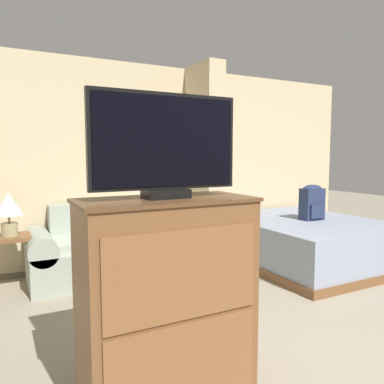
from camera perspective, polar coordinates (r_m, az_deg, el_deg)
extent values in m
cube|color=#CCB78E|center=(5.18, -4.45, 4.29)|extent=(6.28, 0.12, 2.60)
cube|color=#70644E|center=(5.30, -4.04, -9.59)|extent=(6.28, 0.02, 0.06)
cube|color=tan|center=(4.85, -12.47, 4.88)|extent=(0.53, 0.02, 0.44)
cube|color=#9E845B|center=(4.84, -12.43, 4.88)|extent=(0.46, 0.01, 0.37)
cube|color=#CCB78E|center=(5.01, 1.85, 4.26)|extent=(0.24, 0.67, 2.60)
cube|color=#99A393|center=(4.59, -10.70, -9.87)|extent=(1.53, 0.84, 0.40)
cube|color=#99A393|center=(4.80, -11.90, -4.05)|extent=(1.53, 0.20, 0.44)
cube|color=#99A393|center=(4.43, -22.07, -10.77)|extent=(0.27, 0.84, 0.40)
cylinder|color=#99A393|center=(4.37, -22.19, -7.49)|extent=(0.30, 0.84, 0.30)
cube|color=#99A393|center=(4.92, -0.53, -8.73)|extent=(0.27, 0.84, 0.40)
cylinder|color=#99A393|center=(4.86, -0.53, -5.76)|extent=(0.30, 0.84, 0.30)
cube|color=#AAB5A4|center=(4.39, -15.37, -7.32)|extent=(0.74, 0.60, 0.10)
cube|color=#AAB5A4|center=(4.61, -6.00, -6.54)|extent=(0.74, 0.60, 0.10)
cube|color=brown|center=(3.62, -5.93, -11.09)|extent=(0.63, 0.40, 0.04)
cylinder|color=brown|center=(3.45, -9.26, -15.47)|extent=(0.04, 0.04, 0.36)
cylinder|color=brown|center=(3.65, -0.81, -14.22)|extent=(0.04, 0.04, 0.36)
cylinder|color=brown|center=(3.74, -10.86, -13.80)|extent=(0.04, 0.04, 0.36)
cylinder|color=brown|center=(3.92, -2.99, -12.78)|extent=(0.04, 0.04, 0.36)
cube|color=brown|center=(4.34, -25.99, -6.29)|extent=(0.40, 0.40, 0.04)
cylinder|color=brown|center=(4.25, -23.40, -10.48)|extent=(0.04, 0.04, 0.55)
cylinder|color=brown|center=(4.58, -23.72, -9.33)|extent=(0.04, 0.04, 0.55)
cylinder|color=tan|center=(4.33, -26.04, -5.15)|extent=(0.16, 0.16, 0.14)
cylinder|color=tan|center=(4.31, -26.10, -3.71)|extent=(0.02, 0.02, 0.08)
cone|color=silver|center=(4.29, -26.19, -1.62)|extent=(0.29, 0.29, 0.24)
cube|color=brown|center=(2.22, -3.89, -16.59)|extent=(0.95, 0.45, 1.16)
cube|color=#54351E|center=(2.07, -4.00, -1.21)|extent=(0.97, 0.48, 0.02)
cube|color=brown|center=(1.94, -1.11, -12.56)|extent=(0.85, 0.01, 0.47)
cube|color=brown|center=(2.14, -1.08, -25.08)|extent=(0.85, 0.01, 0.47)
cube|color=black|center=(2.06, -4.01, -0.25)|extent=(0.24, 0.16, 0.05)
cube|color=black|center=(2.05, -4.06, 7.69)|extent=(0.85, 0.04, 0.52)
cube|color=black|center=(2.03, -3.79, 7.71)|extent=(0.81, 0.01, 0.48)
cube|color=brown|center=(5.24, 16.56, -9.77)|extent=(1.72, 2.07, 0.10)
cube|color=#8993A8|center=(5.17, 16.65, -6.66)|extent=(1.68, 2.03, 0.48)
cube|color=white|center=(5.72, 11.13, -3.41)|extent=(1.56, 0.36, 0.10)
cube|color=#232D4C|center=(5.12, 17.80, -1.76)|extent=(0.30, 0.17, 0.41)
cube|color=#232D4C|center=(5.06, 18.57, -2.80)|extent=(0.23, 0.03, 0.18)
ellipsoid|color=#232D4C|center=(5.09, 17.87, 0.52)|extent=(0.29, 0.16, 0.10)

